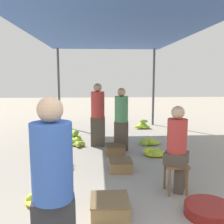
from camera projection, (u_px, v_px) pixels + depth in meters
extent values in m
cylinder|color=#4C4C51|center=(59.00, 88.00, 9.00)|extent=(0.08, 0.08, 2.79)
cylinder|color=#4C4C51|center=(154.00, 88.00, 9.20)|extent=(0.08, 0.08, 2.79)
cube|color=#33569E|center=(113.00, 29.00, 5.29)|extent=(3.86, 7.71, 0.04)
cylinder|color=#3359B2|center=(52.00, 161.00, 2.10)|extent=(0.40, 0.40, 0.67)
sphere|color=tan|center=(50.00, 110.00, 2.03)|extent=(0.22, 0.22, 0.22)
cube|color=brown|center=(176.00, 165.00, 3.87)|extent=(0.34, 0.34, 0.04)
cylinder|color=brown|center=(169.00, 183.00, 3.76)|extent=(0.04, 0.04, 0.43)
cylinder|color=brown|center=(187.00, 183.00, 3.77)|extent=(0.04, 0.04, 0.43)
cylinder|color=brown|center=(165.00, 176.00, 4.03)|extent=(0.04, 0.04, 0.43)
cylinder|color=brown|center=(181.00, 175.00, 4.04)|extent=(0.04, 0.04, 0.43)
cube|color=#4C4238|center=(180.00, 177.00, 3.95)|extent=(0.27, 0.34, 0.47)
cube|color=#4C4238|center=(176.00, 158.00, 3.85)|extent=(0.46, 0.46, 0.18)
cylinder|color=#BF3833|center=(177.00, 136.00, 3.80)|extent=(0.41, 0.41, 0.52)
sphere|color=tan|center=(178.00, 112.00, 3.75)|extent=(0.20, 0.20, 0.20)
cylinder|color=maroon|center=(209.00, 210.00, 3.26)|extent=(0.64, 0.64, 0.15)
ellipsoid|color=#96C031|center=(42.00, 191.00, 3.59)|extent=(0.19, 0.25, 0.12)
ellipsoid|color=#A2C52F|center=(45.00, 190.00, 3.58)|extent=(0.18, 0.30, 0.10)
ellipsoid|color=#93BF32|center=(55.00, 199.00, 3.57)|extent=(0.30, 0.25, 0.14)
ellipsoid|color=#85BA34|center=(45.00, 198.00, 3.59)|extent=(0.10, 0.28, 0.15)
ellipsoid|color=yellow|center=(42.00, 195.00, 3.63)|extent=(0.23, 0.23, 0.09)
ellipsoid|color=#B1CB2C|center=(34.00, 198.00, 3.59)|extent=(0.26, 0.25, 0.15)
ellipsoid|color=#90BE32|center=(44.00, 193.00, 3.57)|extent=(0.28, 0.26, 0.13)
ellipsoid|color=yellow|center=(46.00, 199.00, 3.60)|extent=(0.58, 0.50, 0.10)
ellipsoid|color=#C4D329|center=(67.00, 163.00, 4.99)|extent=(0.30, 0.35, 0.10)
ellipsoid|color=yellow|center=(63.00, 162.00, 5.07)|extent=(0.27, 0.22, 0.10)
ellipsoid|color=#8FBE32|center=(60.00, 159.00, 5.06)|extent=(0.22, 0.29, 0.14)
ellipsoid|color=#CAD528|center=(62.00, 157.00, 5.07)|extent=(0.29, 0.26, 0.13)
ellipsoid|color=#ABC92D|center=(57.00, 162.00, 5.08)|extent=(0.15, 0.32, 0.14)
ellipsoid|color=yellow|center=(61.00, 166.00, 4.93)|extent=(0.27, 0.21, 0.11)
ellipsoid|color=#85BA34|center=(55.00, 163.00, 5.11)|extent=(0.26, 0.33, 0.10)
ellipsoid|color=#82B835|center=(62.00, 163.00, 5.08)|extent=(0.44, 0.38, 0.10)
ellipsoid|color=yellow|center=(76.00, 143.00, 6.63)|extent=(0.25, 0.31, 0.12)
ellipsoid|color=yellow|center=(77.00, 140.00, 6.58)|extent=(0.16, 0.24, 0.15)
ellipsoid|color=#79B536|center=(74.00, 142.00, 6.65)|extent=(0.18, 0.25, 0.14)
ellipsoid|color=#7EB736|center=(76.00, 141.00, 6.59)|extent=(0.34, 0.25, 0.13)
ellipsoid|color=#A6C72E|center=(80.00, 144.00, 6.47)|extent=(0.27, 0.14, 0.14)
ellipsoid|color=#98C131|center=(77.00, 144.00, 6.44)|extent=(0.19, 0.35, 0.15)
ellipsoid|color=#8ABB33|center=(73.00, 141.00, 6.56)|extent=(0.30, 0.29, 0.15)
ellipsoid|color=#9BC230|center=(77.00, 143.00, 6.60)|extent=(0.39, 0.34, 0.10)
ellipsoid|color=#7DB636|center=(74.00, 135.00, 7.04)|extent=(0.27, 0.16, 0.12)
ellipsoid|color=#7BB636|center=(75.00, 132.00, 7.08)|extent=(0.26, 0.20, 0.13)
ellipsoid|color=#83B935|center=(78.00, 139.00, 7.02)|extent=(0.27, 0.25, 0.13)
ellipsoid|color=yellow|center=(78.00, 137.00, 7.20)|extent=(0.24, 0.30, 0.12)
ellipsoid|color=yellow|center=(71.00, 137.00, 7.15)|extent=(0.23, 0.12, 0.14)
ellipsoid|color=#9DC330|center=(74.00, 133.00, 7.05)|extent=(0.13, 0.29, 0.15)
ellipsoid|color=#8ABC33|center=(73.00, 140.00, 6.91)|extent=(0.37, 0.32, 0.13)
ellipsoid|color=#89BB34|center=(74.00, 139.00, 7.08)|extent=(0.41, 0.36, 0.10)
ellipsoid|color=#ABC92D|center=(156.00, 154.00, 5.59)|extent=(0.27, 0.24, 0.12)
ellipsoid|color=#CAD528|center=(148.00, 152.00, 5.77)|extent=(0.29, 0.32, 0.14)
ellipsoid|color=#76B437|center=(148.00, 152.00, 5.83)|extent=(0.21, 0.25, 0.12)
ellipsoid|color=#A5C62F|center=(155.00, 151.00, 5.74)|extent=(0.32, 0.22, 0.10)
ellipsoid|color=#BED02A|center=(157.00, 151.00, 5.81)|extent=(0.23, 0.35, 0.13)
ellipsoid|color=yellow|center=(150.00, 150.00, 5.90)|extent=(0.25, 0.16, 0.15)
ellipsoid|color=#C2D229|center=(155.00, 153.00, 5.73)|extent=(0.52, 0.45, 0.10)
ellipsoid|color=#94C032|center=(144.00, 141.00, 6.76)|extent=(0.29, 0.25, 0.10)
ellipsoid|color=#A4C62F|center=(145.00, 144.00, 6.55)|extent=(0.24, 0.16, 0.11)
ellipsoid|color=#7EB735|center=(148.00, 141.00, 6.66)|extent=(0.24, 0.28, 0.10)
ellipsoid|color=#A3C62F|center=(151.00, 139.00, 6.86)|extent=(0.20, 0.31, 0.10)
ellipsoid|color=#A2C52F|center=(148.00, 142.00, 6.68)|extent=(0.36, 0.33, 0.13)
ellipsoid|color=#B0CB2D|center=(151.00, 142.00, 6.56)|extent=(0.27, 0.22, 0.14)
ellipsoid|color=yellow|center=(148.00, 141.00, 6.66)|extent=(0.26, 0.31, 0.10)
ellipsoid|color=#9CC330|center=(150.00, 142.00, 6.71)|extent=(0.53, 0.47, 0.10)
ellipsoid|color=#B4CC2C|center=(139.00, 126.00, 8.82)|extent=(0.25, 0.27, 0.10)
ellipsoid|color=yellow|center=(143.00, 125.00, 8.77)|extent=(0.32, 0.22, 0.15)
ellipsoid|color=yellow|center=(140.00, 125.00, 8.79)|extent=(0.20, 0.34, 0.12)
ellipsoid|color=#73B237|center=(143.00, 125.00, 8.90)|extent=(0.32, 0.31, 0.11)
ellipsoid|color=#90BE32|center=(145.00, 126.00, 8.70)|extent=(0.29, 0.29, 0.13)
ellipsoid|color=#AECA2D|center=(139.00, 127.00, 8.61)|extent=(0.32, 0.13, 0.11)
ellipsoid|color=#77B437|center=(144.00, 121.00, 8.72)|extent=(0.30, 0.19, 0.12)
ellipsoid|color=#8ABB33|center=(144.00, 127.00, 8.74)|extent=(0.47, 0.41, 0.10)
cube|color=#9E7A4C|center=(110.00, 207.00, 3.28)|extent=(0.49, 0.49, 0.20)
cube|color=brown|center=(110.00, 199.00, 3.27)|extent=(0.51, 0.51, 0.02)
cube|color=brown|center=(115.00, 150.00, 5.86)|extent=(0.43, 0.43, 0.19)
cube|color=brown|center=(115.00, 145.00, 5.85)|extent=(0.45, 0.45, 0.02)
cube|color=olive|center=(121.00, 166.00, 4.81)|extent=(0.42, 0.42, 0.20)
cube|color=brown|center=(121.00, 160.00, 4.79)|extent=(0.43, 0.43, 0.02)
cube|color=#4C4238|center=(98.00, 132.00, 6.51)|extent=(0.38, 0.23, 0.76)
cylinder|color=#BF3833|center=(98.00, 105.00, 6.40)|extent=(0.37, 0.37, 0.66)
sphere|color=tan|center=(98.00, 87.00, 6.34)|extent=(0.21, 0.21, 0.21)
cube|color=#4C4238|center=(121.00, 136.00, 6.14)|extent=(0.37, 0.24, 0.71)
cylinder|color=#4C8C59|center=(121.00, 109.00, 6.05)|extent=(0.38, 0.38, 0.62)
sphere|color=tan|center=(121.00, 92.00, 5.99)|extent=(0.20, 0.20, 0.20)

